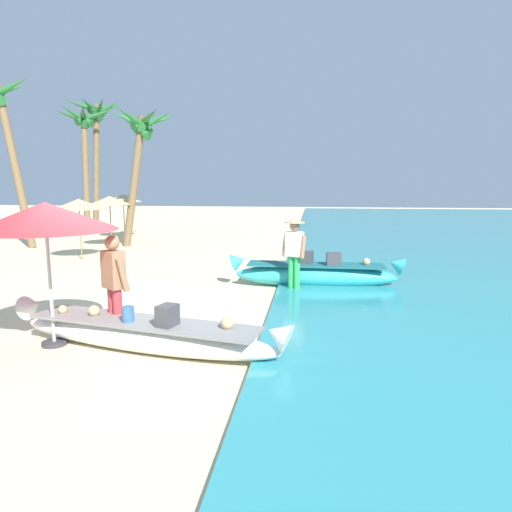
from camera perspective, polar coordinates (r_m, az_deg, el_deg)
name	(u,v)px	position (r m, az deg, el deg)	size (l,w,h in m)	color
ground_plane	(129,333)	(7.79, -15.51, -9.17)	(80.00, 80.00, 0.00)	beige
boat_white_foreground	(144,334)	(6.88, -13.77, -9.33)	(4.43, 1.54, 0.74)	white
boat_cyan_midground	(315,274)	(10.72, 7.39, -2.22)	(4.02, 0.73, 0.84)	#33B2BC
person_vendor_hatted	(294,249)	(10.02, 4.77, 0.87)	(0.57, 0.45, 1.68)	green
person_tourist_customer	(114,282)	(7.23, -17.21, -3.14)	(0.56, 0.48, 1.63)	#B2383D
patio_umbrella_large	(45,217)	(7.23, -24.68, 4.42)	(2.02, 2.02, 2.13)	#B7B7BC
parasol_row_0	(79,204)	(15.31, -21.14, 6.03)	(1.60, 1.60, 1.91)	#8E6B47
parasol_row_1	(110,201)	(18.12, -17.71, 6.58)	(1.60, 1.60, 1.91)	#8E6B47
parasol_row_2	(123,198)	(20.90, -16.15, 6.92)	(1.60, 1.60, 1.91)	#8E6B47
palm_tree_tall_inland	(96,124)	(23.69, -19.20, 15.25)	(2.47, 2.47, 6.34)	brown
palm_tree_leaning_seaward	(141,134)	(17.93, -14.10, 14.52)	(2.48, 2.84, 5.15)	brown
palm_tree_mid_cluster	(3,114)	(19.56, -28.87, 15.19)	(2.56, 2.33, 6.25)	brown
palm_tree_far_behind	(84,131)	(23.01, -20.53, 14.33)	(2.95, 2.50, 5.88)	brown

